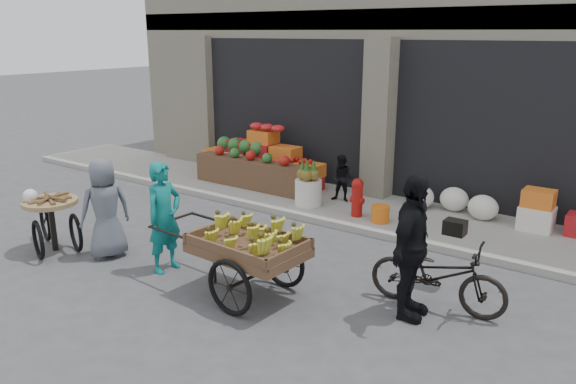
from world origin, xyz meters
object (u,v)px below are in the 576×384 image
Objects in this scene: fire_hydrant at (357,196)px; tricycle_cart at (51,216)px; pineapple_bin at (308,192)px; seated_person at (342,178)px; banana_cart at (245,242)px; bicycle at (438,275)px; cyclist at (411,248)px; vendor_woman at (164,217)px; orange_bucket at (380,214)px; vendor_grey at (105,208)px.

tricycle_cart reaches higher than fire_hydrant.
seated_person is (0.40, 0.60, 0.21)m from pineapple_bin.
fire_hydrant is at bearing 97.36° from banana_cart.
fire_hydrant is 3.38m from bicycle.
banana_cart is 1.73× the size of tricycle_cart.
seated_person is at bearing 34.85° from cyclist.
vendor_woman is at bearing -107.00° from seated_person.
orange_bucket is 0.22× the size of tricycle_cart.
vendor_woman reaches higher than pineapple_bin.
pineapple_bin is at bearing -133.69° from seated_person.
vendor_woman is (-0.51, -4.15, 0.23)m from seated_person.
vendor_woman is at bearing 101.58° from bicycle.
cyclist reaches higher than vendor_grey.
cyclist reaches higher than bicycle.
orange_bucket is at bearing -25.41° from vendor_woman.
pineapple_bin is 3.80m from banana_cart.
tricycle_cart is at bearing -128.63° from seated_person.
tricycle_cart is (-2.04, -0.52, -0.24)m from vendor_woman.
seated_person is at bearing 80.50° from tricycle_cart.
fire_hydrant is at bearing -2.60° from pineapple_bin.
vendor_woman is at bearing 119.87° from vendor_grey.
tricycle_cart reaches higher than orange_bucket.
vendor_woman is (-0.11, -3.55, 0.44)m from pineapple_bin.
pineapple_bin is at bearing 176.42° from orange_bucket.
banana_cart is 2.47m from bicycle.
vendor_woman reaches higher than vendor_grey.
bicycle is at bearing 126.73° from vendor_grey.
pineapple_bin is at bearing -177.25° from vendor_grey.
tricycle_cart is (-3.75, -3.97, 0.30)m from orange_bucket.
orange_bucket is 0.21× the size of vendor_grey.
orange_bucket is at bearing 89.07° from banana_cart.
vendor_grey reaches higher than bicycle.
orange_bucket is 3.26m from cyclist.
cyclist reaches higher than seated_person.
vendor_woman is 3.53m from cyclist.
seated_person is 4.24m from banana_cart.
fire_hydrant is at bearing -52.88° from seated_person.
tricycle_cart is 0.81× the size of cyclist.
fire_hydrant is (1.10, -0.05, 0.13)m from pineapple_bin.
tricycle_cart is at bearing -128.94° from fire_hydrant.
bicycle is 0.63m from cyclist.
bicycle is (3.14, -2.99, -0.13)m from seated_person.
fire_hydrant is at bearing 174.29° from orange_bucket.
vendor_woman reaches higher than fire_hydrant.
banana_cart is at bearing 115.59° from vendor_grey.
banana_cart is (0.27, -3.47, 0.25)m from fire_hydrant.
fire_hydrant is 0.96m from seated_person.
vendor_grey is (-1.12, -0.17, -0.03)m from vendor_woman.
bicycle is at bearing 35.62° from tricycle_cart.
vendor_woman is (-1.48, -0.03, 0.06)m from banana_cart.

